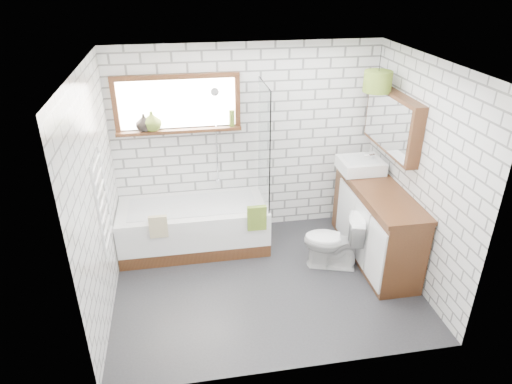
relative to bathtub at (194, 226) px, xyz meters
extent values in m
cube|color=#242428|center=(0.76, -0.89, -0.31)|extent=(3.40, 2.60, 0.01)
cube|color=white|center=(0.76, -0.89, 2.20)|extent=(3.40, 2.60, 0.01)
cube|color=white|center=(0.76, 0.41, 0.95)|extent=(3.40, 0.01, 2.50)
cube|color=white|center=(0.76, -2.20, 0.95)|extent=(3.40, 0.01, 2.50)
cube|color=white|center=(-0.94, -0.89, 0.95)|extent=(0.01, 2.60, 2.50)
cube|color=white|center=(2.47, -0.89, 0.95)|extent=(0.01, 2.60, 2.50)
cube|color=#3B1F10|center=(-0.09, 0.37, 1.50)|extent=(1.52, 0.16, 0.68)
cube|color=white|center=(-0.90, -0.89, 0.90)|extent=(0.06, 0.52, 1.00)
cube|color=#3B1F10|center=(2.38, -0.29, 1.35)|extent=(0.16, 1.20, 0.70)
cylinder|color=silver|center=(0.36, 0.37, 1.05)|extent=(0.02, 0.02, 1.30)
cube|color=white|center=(0.00, 0.00, 0.00)|extent=(1.86, 0.82, 0.60)
cube|color=white|center=(0.91, 0.00, 1.05)|extent=(0.02, 0.72, 1.50)
cube|color=#5B7523|center=(0.75, -0.41, 0.28)|extent=(0.23, 0.06, 0.31)
cube|color=tan|center=(-0.42, -0.41, 0.28)|extent=(0.21, 0.05, 0.28)
cube|color=#3B1F10|center=(2.19, -0.61, 0.18)|extent=(0.54, 1.69, 0.97)
cube|color=white|center=(2.13, -0.11, 0.74)|extent=(0.53, 0.46, 0.15)
cylinder|color=silver|center=(2.29, -0.11, 0.80)|extent=(0.04, 0.04, 0.16)
imported|color=white|center=(1.62, -0.71, 0.05)|extent=(0.58, 0.77, 0.70)
imported|color=olive|center=(-0.41, 0.34, 1.30)|extent=(0.28, 0.28, 0.24)
imported|color=black|center=(-0.50, 0.34, 1.29)|extent=(0.25, 0.25, 0.21)
cylinder|color=olive|center=(0.56, 0.34, 1.28)|extent=(0.07, 0.07, 0.20)
cylinder|color=#5B7523|center=(2.21, -0.13, 1.80)|extent=(0.33, 0.33, 0.24)
camera|label=1|loc=(-0.07, -5.08, 3.04)|focal=32.00mm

